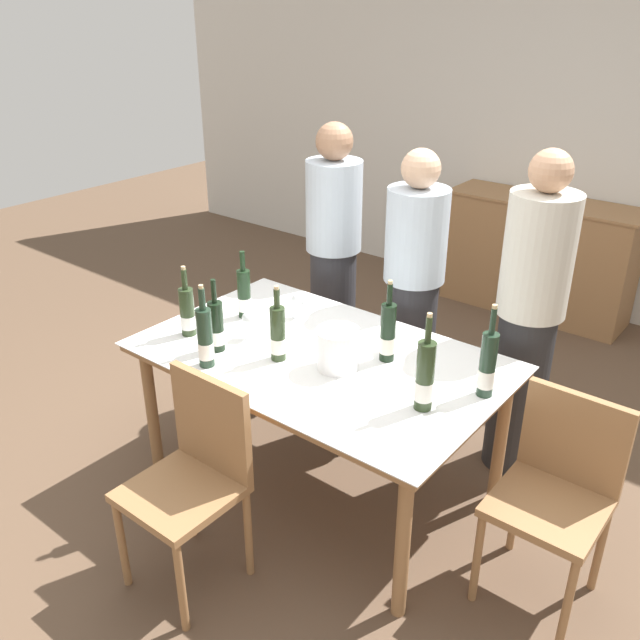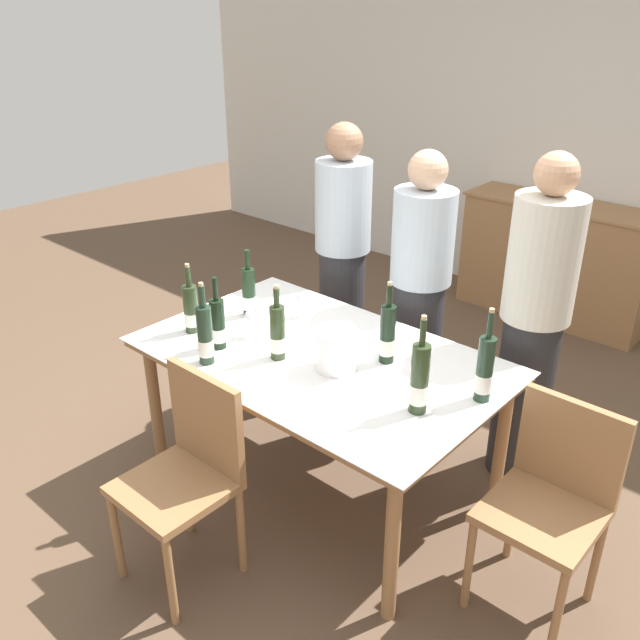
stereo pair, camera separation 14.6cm
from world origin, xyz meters
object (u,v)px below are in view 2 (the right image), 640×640
(wine_bottle_6, at_px, (205,336))
(person_guest_right, at_px, (533,326))
(wine_glass_1, at_px, (302,300))
(sideboard_cabinet, at_px, (556,261))
(dining_table, at_px, (320,367))
(wine_bottle_0, at_px, (278,334))
(wine_bottle_3, at_px, (249,293))
(chair_right_end, at_px, (553,493))
(wine_bottle_1, at_px, (485,370))
(wine_glass_0, at_px, (392,336))
(wine_bottle_4, at_px, (387,335))
(chair_near_front, at_px, (189,465))
(person_guest_left, at_px, (419,297))
(person_host, at_px, (342,261))
(wine_bottle_2, at_px, (419,380))
(wine_bottle_7, at_px, (191,309))
(ice_bucket, at_px, (336,348))
(wine_glass_2, at_px, (251,318))
(wine_bottle_5, at_px, (218,325))

(wine_bottle_6, distance_m, person_guest_right, 1.56)
(wine_glass_1, relative_size, person_guest_right, 0.08)
(sideboard_cabinet, bearing_deg, dining_table, -89.84)
(wine_bottle_0, relative_size, person_guest_right, 0.22)
(wine_bottle_3, height_order, chair_right_end, wine_bottle_3)
(wine_bottle_1, distance_m, wine_bottle_3, 1.33)
(dining_table, distance_m, wine_bottle_6, 0.56)
(chair_right_end, relative_size, person_guest_right, 0.53)
(wine_glass_0, bearing_deg, person_guest_right, 51.06)
(wine_bottle_4, xyz_separation_m, chair_near_front, (-0.32, -0.92, -0.35))
(wine_glass_1, relative_size, chair_right_end, 0.15)
(dining_table, bearing_deg, person_guest_left, 88.77)
(wine_bottle_4, xyz_separation_m, wine_glass_1, (-0.61, 0.09, -0.04))
(wine_bottle_6, height_order, person_host, person_host)
(wine_bottle_3, bearing_deg, chair_right_end, -0.03)
(wine_bottle_2, distance_m, wine_glass_0, 0.49)
(dining_table, distance_m, wine_bottle_7, 0.71)
(wine_bottle_3, bearing_deg, ice_bucket, -10.29)
(wine_bottle_2, relative_size, wine_bottle_4, 1.08)
(wine_bottle_4, height_order, wine_glass_0, wine_bottle_4)
(sideboard_cabinet, height_order, wine_bottle_4, wine_bottle_4)
(wine_bottle_3, relative_size, wine_bottle_6, 0.91)
(wine_bottle_2, relative_size, person_host, 0.26)
(wine_glass_2, bearing_deg, wine_bottle_3, 139.38)
(wine_bottle_6, xyz_separation_m, chair_right_end, (1.49, 0.48, -0.37))
(wine_bottle_0, distance_m, person_guest_left, 0.96)
(sideboard_cabinet, height_order, wine_glass_1, sideboard_cabinet)
(wine_bottle_6, xyz_separation_m, wine_glass_2, (-0.04, 0.32, -0.04))
(dining_table, height_order, wine_glass_2, wine_glass_2)
(wine_bottle_4, xyz_separation_m, person_host, (-0.86, 0.71, -0.06))
(person_host, relative_size, person_guest_right, 0.98)
(sideboard_cabinet, distance_m, chair_right_end, 2.88)
(wine_glass_1, distance_m, chair_near_front, 1.10)
(person_guest_right, bearing_deg, wine_bottle_0, -130.92)
(chair_right_end, xyz_separation_m, person_guest_left, (-1.13, 0.71, 0.27))
(wine_bottle_1, height_order, chair_near_front, wine_bottle_1)
(ice_bucket, relative_size, wine_glass_1, 1.47)
(wine_bottle_1, distance_m, chair_right_end, 0.54)
(wine_glass_2, relative_size, person_host, 0.09)
(wine_glass_2, distance_m, person_guest_right, 1.36)
(wine_bottle_0, bearing_deg, person_host, 114.47)
(wine_bottle_7, xyz_separation_m, wine_glass_2, (0.27, 0.16, -0.02))
(person_host, bearing_deg, ice_bucket, -51.49)
(wine_bottle_1, bearing_deg, chair_right_end, -11.42)
(dining_table, xyz_separation_m, person_guest_right, (0.68, 0.78, 0.15))
(ice_bucket, xyz_separation_m, wine_glass_0, (0.10, 0.28, -0.01))
(sideboard_cabinet, height_order, wine_bottle_5, wine_bottle_5)
(wine_glass_1, bearing_deg, wine_bottle_7, -121.31)
(person_guest_right, bearing_deg, wine_bottle_5, -136.33)
(wine_glass_0, xyz_separation_m, person_guest_right, (0.44, 0.54, -0.00))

